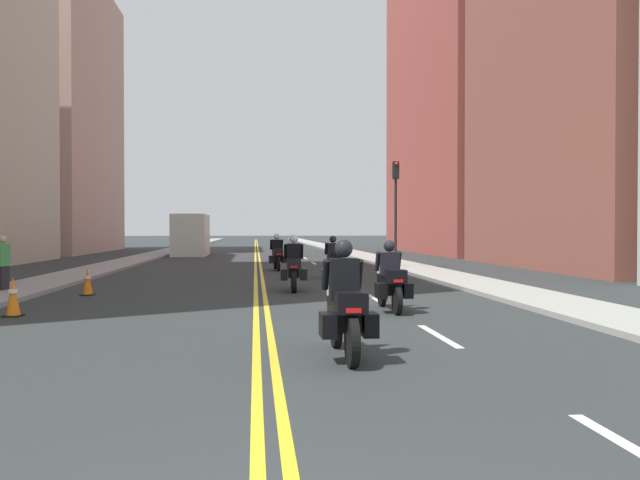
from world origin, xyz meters
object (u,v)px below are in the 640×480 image
object	(u,v)px
traffic_cone_1	(87,281)
pedestrian_0	(2,264)
motorcycle_2	(294,268)
motorcycle_4	(277,255)
motorcycle_1	(390,282)
motorcycle_3	(333,261)
traffic_cone_0	(13,297)
parked_truck	(192,237)
motorcycle_0	(345,310)
traffic_light_near	(396,195)

from	to	relation	value
traffic_cone_1	pedestrian_0	distance (m)	2.50
motorcycle_2	motorcycle_4	distance (m)	9.77
motorcycle_4	pedestrian_0	world-z (taller)	pedestrian_0
motorcycle_1	pedestrian_0	distance (m)	11.02
motorcycle_3	traffic_cone_1	size ratio (longest dim) A/B	2.75
traffic_cone_0	parked_truck	distance (m)	32.11
motorcycle_0	parked_truck	size ratio (longest dim) A/B	0.33
motorcycle_1	parked_truck	world-z (taller)	parked_truck
parked_truck	motorcycle_2	bearing A→B (deg)	-78.49
traffic_cone_0	parked_truck	bearing A→B (deg)	88.89
parked_truck	traffic_cone_1	bearing A→B (deg)	-90.42
traffic_cone_0	motorcycle_4	bearing A→B (deg)	68.39
motorcycle_0	motorcycle_2	bearing A→B (deg)	89.53
motorcycle_1	motorcycle_3	bearing A→B (deg)	89.84
parked_truck	traffic_cone_0	bearing A→B (deg)	-91.11
motorcycle_0	traffic_cone_1	distance (m)	11.10
pedestrian_0	motorcycle_0	bearing A→B (deg)	64.41
motorcycle_0	pedestrian_0	world-z (taller)	motorcycle_0
motorcycle_3	traffic_cone_1	xyz separation A→B (m)	(-7.39, -5.42, -0.27)
traffic_cone_0	motorcycle_0	bearing A→B (deg)	-39.17
motorcycle_3	motorcycle_1	bearing A→B (deg)	-89.23
traffic_light_near	motorcycle_2	bearing A→B (deg)	-116.62
motorcycle_2	motorcycle_4	bearing A→B (deg)	93.49
motorcycle_0	traffic_cone_0	xyz separation A→B (m)	(-6.21, 5.06, -0.27)
motorcycle_0	motorcycle_3	size ratio (longest dim) A/B	1.02
traffic_cone_1	traffic_light_near	xyz separation A→B (m)	(10.98, 11.38, 3.00)
motorcycle_4	traffic_cone_1	world-z (taller)	motorcycle_4
motorcycle_1	traffic_light_near	bearing A→B (deg)	76.66
motorcycle_2	pedestrian_0	size ratio (longest dim) A/B	1.38
motorcycle_4	traffic_light_near	size ratio (longest dim) A/B	0.45
motorcycle_1	traffic_cone_1	world-z (taller)	motorcycle_1
pedestrian_0	traffic_cone_0	bearing A→B (deg)	47.07
motorcycle_0	pedestrian_0	bearing A→B (deg)	128.35
motorcycle_2	parked_truck	distance (m)	27.46
traffic_cone_0	pedestrian_0	xyz separation A→B (m)	(-1.99, 4.90, 0.43)
motorcycle_4	traffic_cone_1	xyz separation A→B (m)	(-5.51, -10.57, -0.28)
traffic_cone_1	traffic_light_near	distance (m)	16.10
traffic_cone_1	parked_truck	world-z (taller)	parked_truck
motorcycle_4	motorcycle_0	bearing A→B (deg)	-92.58
motorcycle_4	traffic_cone_1	distance (m)	11.92
motorcycle_4	traffic_light_near	bearing A→B (deg)	5.02
traffic_cone_0	traffic_light_near	size ratio (longest dim) A/B	0.17
motorcycle_3	traffic_cone_0	bearing A→B (deg)	-128.43
motorcycle_1	motorcycle_3	distance (m)	9.71
traffic_cone_0	traffic_light_near	world-z (taller)	traffic_light_near
motorcycle_3	traffic_cone_0	distance (m)	12.55
motorcycle_2	motorcycle_3	xyz separation A→B (m)	(1.72, 4.62, -0.00)
traffic_light_near	parked_truck	xyz separation A→B (m)	(-10.78, 16.32, -2.11)
motorcycle_0	motorcycle_1	xyz separation A→B (m)	(1.71, 5.17, -0.03)
motorcycle_3	motorcycle_2	bearing A→B (deg)	-110.27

